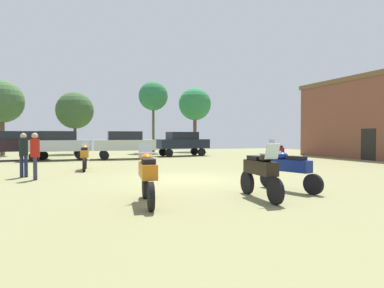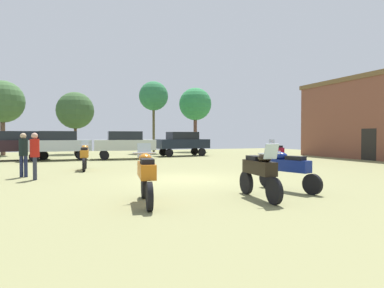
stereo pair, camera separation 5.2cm
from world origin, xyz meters
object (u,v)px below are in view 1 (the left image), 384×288
at_px(motorcycle_1, 261,172).
at_px(car_1, 182,142).
at_px(person_3, 35,152).
at_px(motorcycle_9, 85,155).
at_px(motorcycle_3, 276,152).
at_px(tree_1, 75,111).
at_px(car_5, 125,143).
at_px(tree_6, 153,96).
at_px(person_1, 24,151).
at_px(tree_5, 195,104).
at_px(car_2, 58,143).
at_px(tree_3, 2,102).
at_px(motorcycle_2, 289,168).
at_px(car_4, 19,143).
at_px(motorcycle_4, 148,174).

bearing_deg(motorcycle_1, car_1, -98.70).
bearing_deg(person_3, motorcycle_9, -34.07).
bearing_deg(motorcycle_1, motorcycle_3, -122.96).
bearing_deg(motorcycle_1, person_3, -42.71).
distance_m(motorcycle_9, tree_1, 15.86).
xyz_separation_m(car_5, tree_6, (4.12, 7.68, 4.40)).
xyz_separation_m(person_1, person_3, (0.50, -1.08, 0.00)).
relative_size(motorcycle_1, person_3, 1.23).
distance_m(person_3, tree_5, 24.32).
relative_size(car_2, tree_3, 0.68).
height_order(car_5, person_3, car_5).
distance_m(car_1, tree_6, 7.35).
relative_size(motorcycle_2, car_4, 0.48).
relative_size(car_2, tree_5, 0.64).
distance_m(motorcycle_2, tree_6, 24.10).
xyz_separation_m(person_3, tree_6, (9.28, 17.96, 4.51)).
distance_m(motorcycle_2, car_1, 17.95).
height_order(motorcycle_3, tree_5, tree_5).
height_order(motorcycle_9, tree_6, tree_6).
height_order(tree_1, tree_6, tree_6).
bearing_deg(car_1, motorcycle_4, 153.95).
height_order(car_2, person_1, car_2).
height_order(motorcycle_1, motorcycle_3, motorcycle_1).
height_order(motorcycle_9, tree_1, tree_1).
distance_m(tree_1, tree_6, 7.48).
distance_m(tree_5, tree_6, 5.16).
bearing_deg(tree_1, motorcycle_9, -90.06).
xyz_separation_m(motorcycle_2, tree_6, (1.82, 23.54, 4.86)).
bearing_deg(tree_5, person_3, -126.39).
xyz_separation_m(motorcycle_1, car_5, (-0.77, 16.67, 0.43)).
bearing_deg(tree_1, car_1, -38.31).
bearing_deg(car_2, car_4, 66.36).
bearing_deg(car_5, car_1, -65.64).
distance_m(motorcycle_3, tree_5, 16.90).
bearing_deg(motorcycle_2, car_1, 64.54).
bearing_deg(motorcycle_9, motorcycle_3, 4.75).
bearing_deg(motorcycle_1, tree_1, -76.67).
bearing_deg(person_3, motorcycle_1, -139.02).
height_order(motorcycle_1, tree_3, tree_3).
relative_size(motorcycle_9, car_4, 0.48).
height_order(motorcycle_2, motorcycle_4, motorcycle_4).
xyz_separation_m(tree_1, tree_6, (7.28, -0.71, 1.55)).
bearing_deg(car_2, motorcycle_2, -159.43).
bearing_deg(car_2, motorcycle_3, -123.69).
height_order(motorcycle_9, car_4, car_4).
distance_m(motorcycle_3, motorcycle_4, 13.51).
distance_m(motorcycle_1, car_2, 17.84).
bearing_deg(car_5, person_1, 152.66).
relative_size(motorcycle_9, person_3, 1.20).
height_order(car_1, car_5, same).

